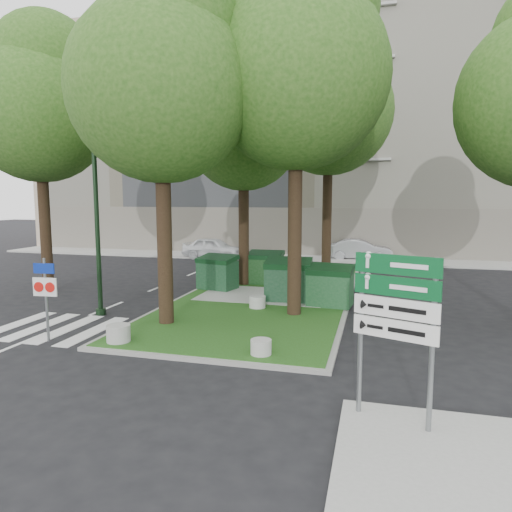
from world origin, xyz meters
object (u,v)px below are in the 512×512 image
(tree_street_left, at_px, (41,99))
(bollard_left, at_px, (118,333))
(tree_median_mid, at_px, (246,121))
(dumpster_b, at_px, (265,268))
(tree_median_far, at_px, (331,99))
(bollard_right, at_px, (261,347))
(litter_bin, at_px, (314,283))
(traffic_sign_pole, at_px, (46,288))
(dumpster_d, at_px, (330,286))
(dumpster_a, at_px, (217,272))
(car_silver, at_px, (360,250))
(directional_sign, at_px, (396,312))
(tree_median_near_left, at_px, (164,72))
(street_lamp, at_px, (96,202))
(tree_median_near_right, at_px, (300,58))
(bollard_mid, at_px, (257,302))
(car_white, at_px, (214,248))
(dumpster_c, at_px, (288,280))

(tree_street_left, relative_size, bollard_left, 18.12)
(tree_median_mid, relative_size, dumpster_b, 6.46)
(tree_median_far, relative_size, bollard_right, 23.93)
(tree_median_mid, xyz_separation_m, tree_street_left, (-7.50, -3.00, 0.67))
(tree_median_mid, xyz_separation_m, litter_bin, (3.06, -0.85, -6.51))
(traffic_sign_pole, bearing_deg, tree_median_far, 56.50)
(dumpster_d, bearing_deg, dumpster_a, 165.57)
(tree_street_left, xyz_separation_m, bollard_right, (10.34, -5.56, -7.35))
(tree_street_left, distance_m, litter_bin, 12.95)
(tree_street_left, height_order, car_silver, tree_street_left)
(dumpster_b, xyz_separation_m, dumpster_d, (3.16, -3.48, 0.00))
(tree_median_far, relative_size, directional_sign, 4.28)
(tree_median_near_left, bearing_deg, tree_median_far, 68.72)
(street_lamp, distance_m, directional_sign, 10.59)
(dumpster_b, xyz_separation_m, street_lamp, (-4.03, -6.28, 2.89))
(tree_median_mid, bearing_deg, dumpster_b, 28.05)
(tree_median_near_right, distance_m, dumpster_a, 8.76)
(tree_median_near_right, bearing_deg, traffic_sign_pole, -145.06)
(litter_bin, bearing_deg, tree_street_left, -168.51)
(tree_street_left, relative_size, bollard_right, 22.06)
(traffic_sign_pole, bearing_deg, tree_street_left, 122.73)
(tree_median_near_left, bearing_deg, street_lamp, 167.39)
(litter_bin, height_order, street_lamp, street_lamp)
(tree_median_mid, bearing_deg, tree_median_far, 43.15)
(bollard_mid, xyz_separation_m, street_lamp, (-4.84, -1.82, 3.38))
(tree_street_left, relative_size, traffic_sign_pole, 4.89)
(tree_median_near_right, bearing_deg, car_silver, 84.47)
(tree_median_near_right, relative_size, street_lamp, 1.95)
(bollard_mid, relative_size, car_white, 0.14)
(dumpster_c, relative_size, litter_bin, 2.46)
(tree_street_left, distance_m, car_white, 13.63)
(tree_median_mid, height_order, traffic_sign_pole, tree_median_mid)
(tree_street_left, height_order, dumpster_a, tree_street_left)
(tree_median_far, distance_m, car_silver, 10.50)
(tree_median_near_right, height_order, directional_sign, tree_median_near_right)
(tree_median_near_right, distance_m, dumpster_b, 8.98)
(car_white, bearing_deg, dumpster_b, -140.88)
(dumpster_a, height_order, dumpster_d, dumpster_d)
(dumpster_c, bearing_deg, bollard_left, -122.07)
(tree_median_near_right, xyz_separation_m, bollard_right, (-0.16, -4.06, -7.69))
(dumpster_c, bearing_deg, tree_median_far, 78.62)
(bollard_right, height_order, bollard_mid, bollard_mid)
(tree_street_left, bearing_deg, bollard_left, -40.41)
(bollard_left, bearing_deg, tree_median_near_right, 45.63)
(car_white, bearing_deg, tree_street_left, 170.77)
(dumpster_b, xyz_separation_m, bollard_mid, (0.82, -4.46, -0.48))
(tree_median_near_right, height_order, tree_median_far, tree_median_far)
(dumpster_a, xyz_separation_m, litter_bin, (3.90, 0.45, -0.33))
(dumpster_d, relative_size, street_lamp, 0.28)
(tree_street_left, bearing_deg, bollard_mid, -6.66)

